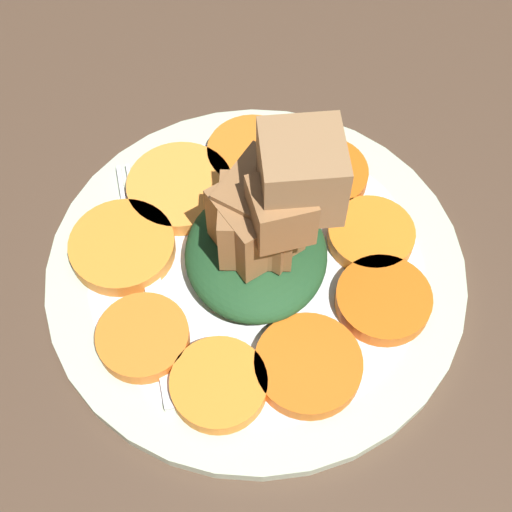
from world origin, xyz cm
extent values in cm
cube|color=#4C3828|center=(0.00, 0.00, 1.00)|extent=(120.00, 120.00, 2.00)
cylinder|color=beige|center=(0.00, 0.00, 2.50)|extent=(27.40, 27.40, 1.00)
cylinder|color=white|center=(0.00, 0.00, 2.55)|extent=(21.92, 21.92, 1.00)
cylinder|color=orange|center=(7.41, 2.89, 3.67)|extent=(6.44, 6.44, 1.14)
cylinder|color=#D66114|center=(3.16, 7.87, 3.67)|extent=(5.99, 5.99, 1.14)
cylinder|color=orange|center=(-1.68, 7.64, 3.67)|extent=(5.72, 5.72, 1.14)
cylinder|color=#D66114|center=(-6.81, 4.92, 3.67)|extent=(6.12, 6.12, 1.14)
cylinder|color=orange|center=(-8.81, 0.10, 3.67)|extent=(6.47, 6.47, 1.14)
cylinder|color=orange|center=(-5.95, -5.08, 3.67)|extent=(7.28, 7.28, 1.14)
cylinder|color=orange|center=(-1.22, -8.70, 3.67)|extent=(6.90, 6.90, 1.14)
cylinder|color=orange|center=(5.35, -6.99, 3.67)|extent=(5.64, 5.64, 1.14)
cylinder|color=orange|center=(8.48, -2.39, 3.67)|extent=(5.73, 5.73, 1.14)
ellipsoid|color=#1E4723|center=(0.00, 0.00, 4.48)|extent=(10.10, 9.09, 2.77)
cube|color=olive|center=(-0.21, 0.23, 8.06)|extent=(6.04, 6.04, 4.38)
cube|color=olive|center=(-0.77, 0.65, 8.24)|extent=(6.56, 6.56, 4.75)
cube|color=olive|center=(-0.06, -0.02, 8.02)|extent=(4.52, 4.52, 4.31)
cube|color=#9E754C|center=(0.00, 2.44, 12.59)|extent=(4.77, 4.77, 4.48)
cube|color=olive|center=(1.22, 1.34, 10.83)|extent=(4.00, 4.00, 3.31)
cube|color=silver|center=(3.78, -6.17, 3.30)|extent=(12.14, 3.43, 0.40)
cube|color=silver|center=(-2.91, -7.49, 3.30)|extent=(1.89, 2.55, 0.40)
cube|color=silver|center=(-5.78, -9.07, 3.30)|extent=(4.76, 1.23, 0.40)
cube|color=silver|center=(-5.91, -8.42, 3.30)|extent=(4.76, 1.23, 0.40)
cube|color=silver|center=(-6.04, -7.76, 3.30)|extent=(4.76, 1.23, 0.40)
cube|color=silver|center=(-6.17, -7.11, 3.30)|extent=(4.76, 1.23, 0.40)
camera|label=1|loc=(23.94, -0.63, 42.92)|focal=50.00mm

